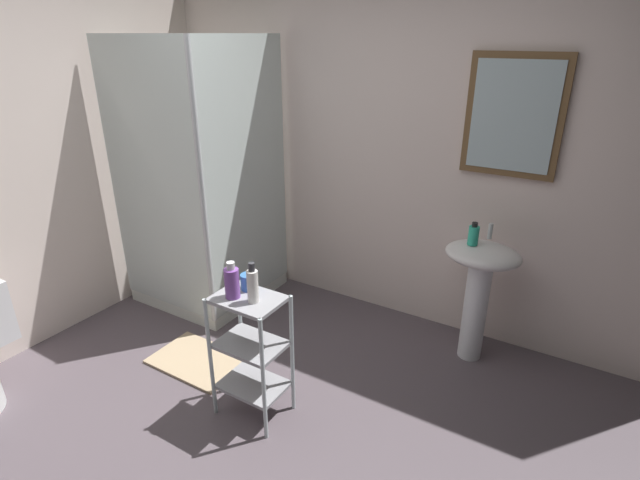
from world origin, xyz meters
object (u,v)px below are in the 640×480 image
(hand_soap_bottle, at_px, (473,235))
(pedestal_sink, at_px, (479,279))
(shower_stall, at_px, (208,246))
(storage_cart, at_px, (251,347))
(conditioner_bottle_purple, at_px, (232,282))
(rinse_cup, at_px, (248,282))
(lotion_bottle_white, at_px, (253,285))
(bath_mat, at_px, (198,360))

(hand_soap_bottle, bearing_deg, pedestal_sink, 25.28)
(pedestal_sink, distance_m, hand_soap_bottle, 0.30)
(pedestal_sink, bearing_deg, shower_stall, -170.85)
(pedestal_sink, distance_m, storage_cart, 1.48)
(storage_cart, bearing_deg, hand_soap_bottle, 53.28)
(shower_stall, relative_size, conditioner_bottle_purple, 10.03)
(pedestal_sink, height_order, storage_cart, pedestal_sink)
(pedestal_sink, bearing_deg, rinse_cup, -131.57)
(conditioner_bottle_purple, distance_m, rinse_cup, 0.12)
(shower_stall, height_order, rinse_cup, shower_stall)
(shower_stall, bearing_deg, hand_soap_bottle, 8.56)
(shower_stall, xyz_separation_m, storage_cart, (1.10, -0.84, -0.03))
(shower_stall, distance_m, lotion_bottle_white, 1.48)
(hand_soap_bottle, xyz_separation_m, bath_mat, (-1.44, -0.97, -0.86))
(storage_cart, relative_size, lotion_bottle_white, 3.39)
(storage_cart, height_order, hand_soap_bottle, hand_soap_bottle)
(shower_stall, bearing_deg, conditioner_bottle_purple, -40.29)
(shower_stall, height_order, storage_cart, shower_stall)
(hand_soap_bottle, bearing_deg, storage_cart, -126.72)
(bath_mat, bearing_deg, storage_cart, -14.77)
(bath_mat, bearing_deg, hand_soap_bottle, 33.92)
(conditioner_bottle_purple, height_order, bath_mat, conditioner_bottle_purple)
(hand_soap_bottle, bearing_deg, conditioner_bottle_purple, -128.10)
(hand_soap_bottle, bearing_deg, shower_stall, -171.44)
(shower_stall, xyz_separation_m, bath_mat, (0.49, -0.68, -0.45))
(pedestal_sink, distance_m, rinse_cup, 1.46)
(lotion_bottle_white, xyz_separation_m, rinse_cup, (-0.10, 0.09, -0.05))
(shower_stall, relative_size, bath_mat, 3.33)
(conditioner_bottle_purple, height_order, lotion_bottle_white, lotion_bottle_white)
(hand_soap_bottle, height_order, bath_mat, hand_soap_bottle)
(lotion_bottle_white, bearing_deg, conditioner_bottle_purple, -171.05)
(lotion_bottle_white, relative_size, rinse_cup, 2.52)
(pedestal_sink, relative_size, bath_mat, 1.35)
(storage_cart, bearing_deg, rinse_cup, 125.38)
(shower_stall, xyz_separation_m, hand_soap_bottle, (1.94, 0.29, 0.41))
(pedestal_sink, xyz_separation_m, lotion_bottle_white, (-0.86, -1.17, 0.25))
(rinse_cup, bearing_deg, shower_stall, 143.85)
(lotion_bottle_white, height_order, bath_mat, lotion_bottle_white)
(lotion_bottle_white, xyz_separation_m, bath_mat, (-0.65, 0.17, -0.83))
(storage_cart, relative_size, conditioner_bottle_purple, 3.71)
(conditioner_bottle_purple, relative_size, rinse_cup, 2.30)
(rinse_cup, height_order, bath_mat, rinse_cup)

